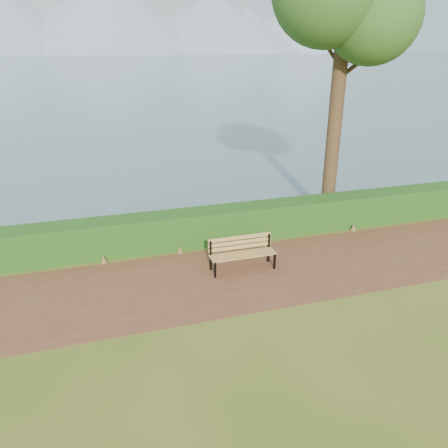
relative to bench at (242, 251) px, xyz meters
name	(u,v)px	position (x,y,z in m)	size (l,w,h in m)	color
ground	(240,282)	(-0.27, -0.70, -0.50)	(140.00, 140.00, 0.00)	#425317
path	(237,276)	(-0.27, -0.40, -0.50)	(40.00, 3.40, 0.01)	#592C1E
hedge	(212,225)	(-0.27, 1.90, 0.00)	(32.00, 0.85, 1.00)	#1B4213
water	(88,57)	(-0.27, 259.30, -0.50)	(700.00, 510.00, 0.00)	#445B6D
mountains	(69,18)	(-9.44, 405.35, 27.20)	(585.00, 190.00, 70.00)	#7A8FA3
bench	(242,251)	(0.00, 0.00, 0.00)	(1.73, 0.51, 0.87)	black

